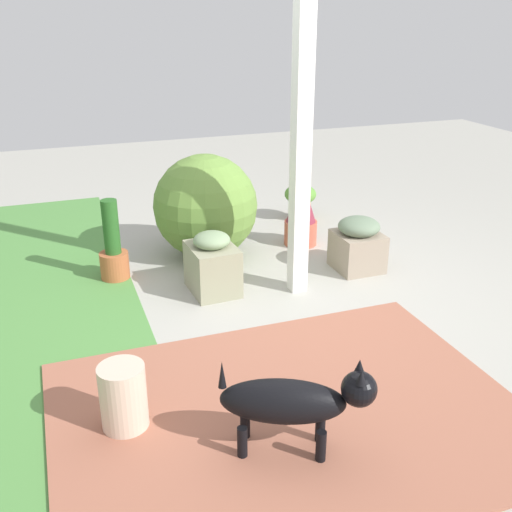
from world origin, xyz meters
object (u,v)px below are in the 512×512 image
object	(u,v)px
terracotta_pot_spiky	(301,212)
terracotta_pot_broad	(300,199)
dog	(294,401)
ceramic_urn	(123,398)
stone_planter_mid	(212,264)
porch_pillar	(301,130)
terracotta_pot_tall	(113,251)
stone_planter_nearest	(358,244)
round_shrub	(205,206)

from	to	relation	value
terracotta_pot_spiky	terracotta_pot_broad	bearing A→B (deg)	-23.27
dog	ceramic_urn	bearing A→B (deg)	58.38
stone_planter_mid	dog	size ratio (longest dim) A/B	0.66
porch_pillar	ceramic_urn	xyz separation A→B (m)	(-1.18, 1.45, -1.01)
ceramic_urn	terracotta_pot_spiky	bearing A→B (deg)	-42.33
terracotta_pot_tall	dog	world-z (taller)	terracotta_pot_tall
stone_planter_mid	terracotta_pot_spiky	bearing A→B (deg)	-56.57
stone_planter_nearest	terracotta_pot_spiky	size ratio (longest dim) A/B	0.70
terracotta_pot_spiky	terracotta_pot_broad	world-z (taller)	terracotta_pot_spiky
terracotta_pot_broad	terracotta_pot_spiky	bearing A→B (deg)	156.73
round_shrub	ceramic_urn	xyz separation A→B (m)	(-2.07, 0.99, -0.25)
terracotta_pot_broad	porch_pillar	bearing A→B (deg)	155.60
porch_pillar	ceramic_urn	size ratio (longest dim) A/B	6.66
round_shrub	terracotta_pot_broad	world-z (taller)	round_shrub
round_shrub	dog	world-z (taller)	round_shrub
terracotta_pot_broad	ceramic_urn	size ratio (longest dim) A/B	0.98
stone_planter_nearest	ceramic_urn	xyz separation A→B (m)	(-1.37, 2.05, -0.04)
terracotta_pot_spiky	ceramic_urn	xyz separation A→B (m)	(-2.02, 1.84, -0.12)
terracotta_pot_spiky	round_shrub	bearing A→B (deg)	87.08
porch_pillar	stone_planter_mid	size ratio (longest dim) A/B	5.11
stone_planter_nearest	porch_pillar	bearing A→B (deg)	107.13
stone_planter_nearest	round_shrub	xyz separation A→B (m)	(0.70, 1.06, 0.22)
stone_planter_nearest	terracotta_pot_broad	size ratio (longest dim) A/B	1.25
porch_pillar	terracotta_pot_tall	xyz separation A→B (m)	(0.66, 1.25, -0.97)
porch_pillar	stone_planter_nearest	bearing A→B (deg)	-72.87
round_shrub	terracotta_pot_spiky	size ratio (longest dim) A/B	1.39
round_shrub	terracotta_pot_tall	world-z (taller)	round_shrub
terracotta_pot_spiky	terracotta_pot_broad	distance (m)	0.69
stone_planter_mid	stone_planter_nearest	bearing A→B (deg)	-89.88
stone_planter_nearest	terracotta_pot_spiky	bearing A→B (deg)	17.51
porch_pillar	terracotta_pot_broad	distance (m)	1.89
ceramic_urn	terracotta_pot_tall	bearing A→B (deg)	-5.99
terracotta_pot_broad	ceramic_urn	world-z (taller)	ceramic_urn
porch_pillar	terracotta_pot_broad	size ratio (longest dim) A/B	6.79
porch_pillar	stone_planter_mid	bearing A→B (deg)	73.00
round_shrub	dog	xyz separation A→B (m)	(-2.51, 0.27, -0.14)
round_shrub	ceramic_urn	bearing A→B (deg)	154.32
terracotta_pot_tall	ceramic_urn	size ratio (longest dim) A/B	1.78
stone_planter_mid	ceramic_urn	xyz separation A→B (m)	(-1.37, 0.85, -0.04)
terracotta_pot_spiky	terracotta_pot_broad	xyz separation A→B (m)	(0.62, -0.27, -0.09)
terracotta_pot_broad	dog	world-z (taller)	dog
porch_pillar	terracotta_pot_spiky	xyz separation A→B (m)	(0.84, -0.40, -0.90)
stone_planter_mid	dog	distance (m)	1.82
porch_pillar	stone_planter_mid	world-z (taller)	porch_pillar
terracotta_pot_spiky	dog	xyz separation A→B (m)	(-2.47, 1.12, -0.01)
stone_planter_nearest	round_shrub	world-z (taller)	round_shrub
dog	terracotta_pot_tall	bearing A→B (deg)	12.95
terracotta_pot_tall	ceramic_urn	distance (m)	1.86
stone_planter_nearest	terracotta_pot_tall	xyz separation A→B (m)	(0.48, 1.86, 0.01)
dog	ceramic_urn	size ratio (longest dim) A/B	1.97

